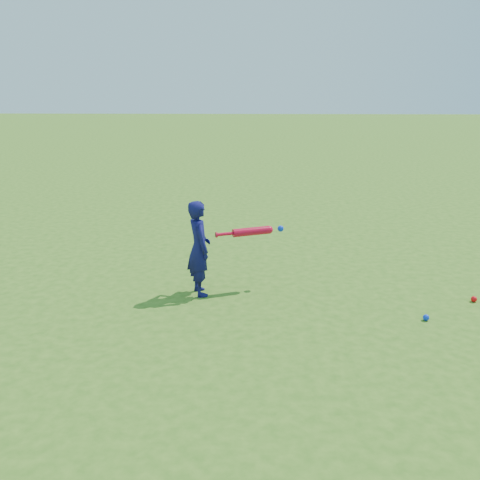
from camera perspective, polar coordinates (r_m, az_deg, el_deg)
The scene contains 5 objects.
ground at distance 6.38m, azimuth -10.46°, elevation -5.68°, with size 80.00×80.00×0.00m, color #396919.
child at distance 6.13m, azimuth -4.39°, elevation -0.88°, with size 0.40×0.27×1.11m, color #11104D.
ground_ball_red at distance 6.60m, azimuth 23.68°, elevation -5.79°, with size 0.07×0.07×0.07m, color red.
ground_ball_blue at distance 5.92m, azimuth 19.23°, elevation -7.82°, with size 0.07×0.07×0.07m, color #0C30D3.
bat_swing at distance 6.24m, azimuth 1.54°, elevation 0.95°, with size 0.80×0.37×0.10m.
Camera 1 is at (1.35, -5.78, 2.36)m, focal length 40.00 mm.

